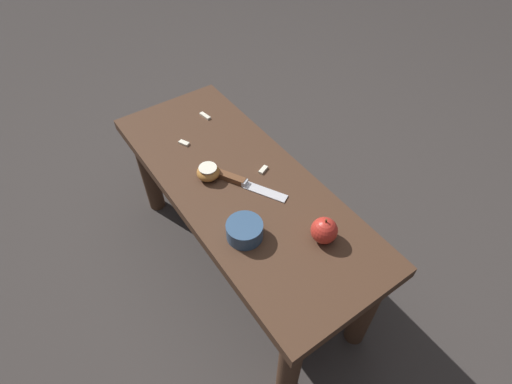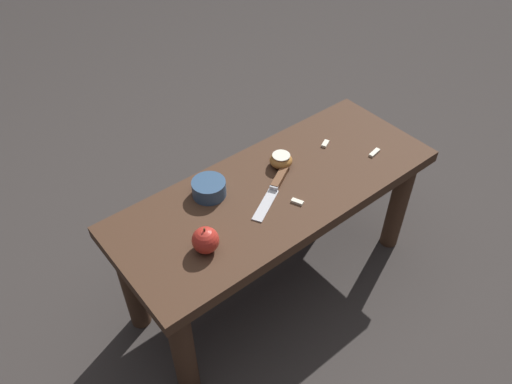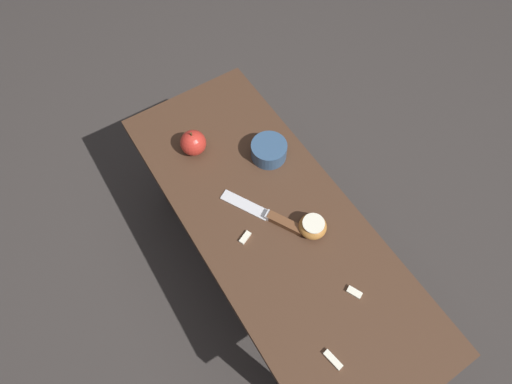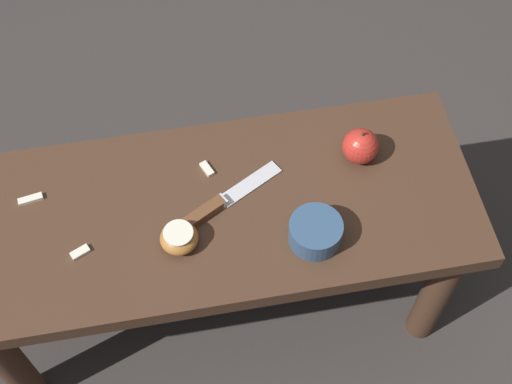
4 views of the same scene
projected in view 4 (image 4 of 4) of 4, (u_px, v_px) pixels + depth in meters
name	position (u px, v px, depth m)	size (l,w,h in m)	color
ground_plane	(223.00, 301.00, 1.81)	(8.00, 8.00, 0.00)	#383330
wooden_bench	(216.00, 229.00, 1.50)	(1.07, 0.42, 0.46)	#472D1E
knife	(216.00, 206.00, 1.41)	(0.23, 0.14, 0.02)	silver
apple_whole	(360.00, 146.00, 1.46)	(0.08, 0.08, 0.08)	red
apple_cut	(179.00, 238.00, 1.36)	(0.07, 0.07, 0.04)	#B27233
apple_slice_near_knife	(80.00, 252.00, 1.36)	(0.04, 0.03, 0.01)	white
apple_slice_center	(208.00, 169.00, 1.47)	(0.03, 0.04, 0.01)	white
apple_slice_near_bowl	(30.00, 199.00, 1.43)	(0.05, 0.02, 0.01)	white
bowl	(315.00, 232.00, 1.36)	(0.10, 0.10, 0.05)	#335175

